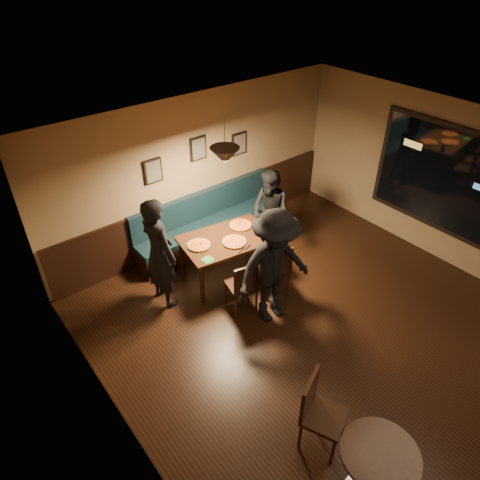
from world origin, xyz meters
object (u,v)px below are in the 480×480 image
(dining_table, at_px, (227,257))
(cafe_table, at_px, (373,475))
(chair_near_right, at_px, (274,268))
(diner_left, at_px, (159,253))
(chair_near_left, at_px, (241,284))
(soda_glass, at_px, (264,231))
(cafe_chair_far, at_px, (325,416))
(diner_right, at_px, (270,212))
(diner_front, at_px, (274,268))
(booth_bench, at_px, (210,221))
(tabasco_bottle, at_px, (254,224))

(dining_table, distance_m, cafe_table, 3.94)
(chair_near_right, bearing_deg, diner_left, 163.54)
(chair_near_left, bearing_deg, soda_glass, 40.70)
(dining_table, height_order, cafe_chair_far, cafe_chair_far)
(chair_near_right, distance_m, diner_right, 1.26)
(diner_right, bearing_deg, diner_front, -41.98)
(booth_bench, distance_m, diner_right, 1.14)
(diner_right, relative_size, cafe_chair_far, 1.55)
(diner_front, bearing_deg, chair_near_left, 125.44)
(tabasco_bottle, distance_m, cafe_chair_far, 3.46)
(diner_right, relative_size, diner_front, 0.84)
(chair_near_right, relative_size, tabasco_bottle, 8.01)
(booth_bench, height_order, tabasco_bottle, booth_bench)
(cafe_table, bearing_deg, diner_left, 91.70)
(dining_table, relative_size, tabasco_bottle, 12.25)
(soda_glass, bearing_deg, chair_near_left, -151.72)
(chair_near_right, xyz_separation_m, diner_right, (0.76, 0.95, 0.31))
(soda_glass, bearing_deg, diner_front, -123.08)
(tabasco_bottle, bearing_deg, diner_right, 19.52)
(chair_near_left, bearing_deg, cafe_table, -91.27)
(diner_front, xyz_separation_m, soda_glass, (0.58, 0.89, -0.07))
(chair_near_left, bearing_deg, diner_front, -47.81)
(diner_front, distance_m, cafe_chair_far, 2.16)
(tabasco_bottle, bearing_deg, chair_near_left, -140.22)
(cafe_table, relative_size, cafe_chair_far, 0.80)
(chair_near_right, height_order, diner_front, diner_front)
(chair_near_left, xyz_separation_m, diner_left, (-0.86, 0.90, 0.47))
(booth_bench, bearing_deg, cafe_chair_far, -108.21)
(tabasco_bottle, xyz_separation_m, cafe_chair_far, (-1.56, -3.06, -0.34))
(soda_glass, distance_m, cafe_table, 3.87)
(chair_near_left, distance_m, diner_front, 0.70)
(booth_bench, relative_size, chair_near_left, 3.20)
(diner_front, distance_m, soda_glass, 1.07)
(booth_bench, xyz_separation_m, soda_glass, (0.19, -1.26, 0.37))
(cafe_table, height_order, cafe_chair_far, cafe_chair_far)
(diner_right, xyz_separation_m, diner_front, (-1.15, -1.36, 0.15))
(chair_near_right, bearing_deg, diner_right, 66.92)
(soda_glass, bearing_deg, dining_table, 151.42)
(chair_near_right, xyz_separation_m, diner_front, (-0.39, -0.41, 0.46))
(booth_bench, bearing_deg, soda_glass, -81.25)
(chair_near_left, distance_m, cafe_chair_far, 2.44)
(booth_bench, xyz_separation_m, diner_left, (-1.50, -0.81, 0.43))
(booth_bench, relative_size, soda_glass, 19.21)
(diner_left, bearing_deg, dining_table, -102.24)
(diner_right, xyz_separation_m, soda_glass, (-0.56, -0.46, 0.08))
(diner_left, height_order, tabasco_bottle, diner_left)
(diner_left, bearing_deg, booth_bench, -66.19)
(cafe_chair_far, bearing_deg, diner_left, -110.15)
(dining_table, bearing_deg, cafe_table, -96.32)
(chair_near_left, height_order, cafe_chair_far, cafe_chair_far)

